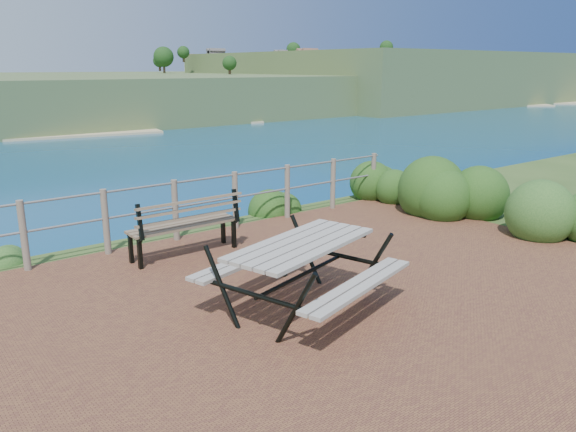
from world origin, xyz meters
The scene contains 9 objects.
ground centered at (0.00, 0.00, 0.00)m, with size 10.00×7.00×0.12m, color brown.
safety_railing centered at (0.00, 3.35, 0.57)m, with size 9.40×0.10×1.00m.
distant_bay centered at (173.07, 202.61, -1.52)m, with size 290.00×232.36×24.00m.
picnic_table centered at (-0.11, -0.01, 0.52)m, with size 2.08×1.64×0.82m.
park_bench centered at (-0.26, 2.58, 0.63)m, with size 1.68×0.43×0.95m.
shrub_right_front centered at (4.88, 1.65, 0.00)m, with size 1.36×1.36×1.93m, color #1D4816.
shrub_right_back centered at (5.20, -0.43, 0.00)m, with size 1.20×1.20×1.71m, color #27531F.
shrub_right_edge centered at (4.97, 3.27, 0.00)m, with size 1.00×1.00×1.43m, color #1D4816.
shrub_lip_east centered at (2.50, 3.99, 0.00)m, with size 0.87×0.87×0.65m, color #1D4816.
Camera 1 is at (-3.97, -4.71, 2.77)m, focal length 35.00 mm.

